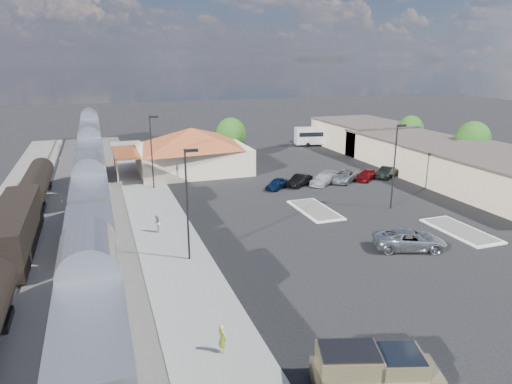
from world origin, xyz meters
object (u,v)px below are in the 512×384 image
object	(u,v)px
pickup_truck	(376,371)
coach_bus	(323,135)
station_depot	(192,149)
suv	(410,240)

from	to	relation	value
pickup_truck	coach_bus	xyz separation A→B (m)	(27.99, 59.42, 0.96)
station_depot	pickup_truck	size ratio (longest dim) A/B	2.85
suv	station_depot	bearing A→B (deg)	37.87
suv	coach_bus	xyz separation A→B (m)	(15.62, 45.78, 1.12)
suv	coach_bus	world-z (taller)	coach_bus
station_depot	coach_bus	bearing A→B (deg)	23.88
station_depot	coach_bus	xyz separation A→B (m)	(27.11, 12.00, -1.18)
station_depot	pickup_truck	bearing A→B (deg)	-91.07
station_depot	pickup_truck	world-z (taller)	station_depot
pickup_truck	coach_bus	world-z (taller)	coach_bus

